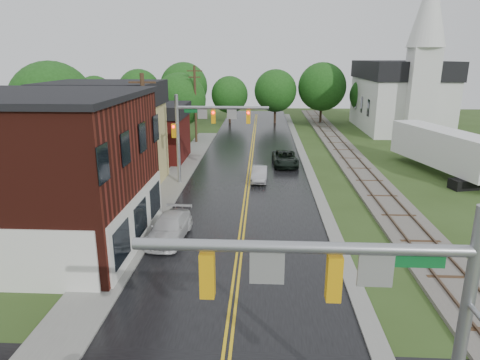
# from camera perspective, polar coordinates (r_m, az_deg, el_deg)

# --- Properties ---
(main_road) EXTENTS (10.00, 90.00, 0.02)m
(main_road) POSITION_cam_1_polar(r_m,az_deg,el_deg) (37.70, 1.21, 0.73)
(main_road) COLOR black
(main_road) RESTS_ON ground
(curb_right) EXTENTS (0.80, 70.00, 0.12)m
(curb_right) POSITION_cam_1_polar(r_m,az_deg,el_deg) (42.74, 8.69, 2.41)
(curb_right) COLOR gray
(curb_right) RESTS_ON ground
(sidewalk_left) EXTENTS (2.40, 50.00, 0.12)m
(sidewalk_left) POSITION_cam_1_polar(r_m,az_deg,el_deg) (33.71, -9.67, -1.40)
(sidewalk_left) COLOR gray
(sidewalk_left) RESTS_ON ground
(brick_building) EXTENTS (14.30, 10.30, 8.30)m
(brick_building) POSITION_cam_1_polar(r_m,az_deg,el_deg) (25.98, -28.69, 1.01)
(brick_building) COLOR #42150E
(brick_building) RESTS_ON ground
(yellow_house) EXTENTS (8.00, 7.00, 6.40)m
(yellow_house) POSITION_cam_1_polar(r_m,az_deg,el_deg) (35.20, -17.24, 4.24)
(yellow_house) COLOR tan
(yellow_house) RESTS_ON ground
(darkred_building) EXTENTS (7.00, 6.00, 4.40)m
(darkred_building) POSITION_cam_1_polar(r_m,az_deg,el_deg) (43.51, -11.89, 5.46)
(darkred_building) COLOR #3F0F0C
(darkred_building) RESTS_ON ground
(church) EXTENTS (10.40, 18.40, 20.00)m
(church) POSITION_cam_1_polar(r_m,az_deg,el_deg) (63.08, 20.87, 11.36)
(church) COLOR silver
(church) RESTS_ON ground
(railroad) EXTENTS (3.20, 80.00, 0.30)m
(railroad) POSITION_cam_1_polar(r_m,az_deg,el_deg) (43.41, 14.76, 2.42)
(railroad) COLOR #59544C
(railroad) RESTS_ON ground
(traffic_signal_near) EXTENTS (7.34, 0.30, 7.20)m
(traffic_signal_near) POSITION_cam_1_polar(r_m,az_deg,el_deg) (10.04, 16.62, -15.18)
(traffic_signal_near) COLOR gray
(traffic_signal_near) RESTS_ON ground
(traffic_signal_far) EXTENTS (7.34, 0.43, 7.20)m
(traffic_signal_far) POSITION_cam_1_polar(r_m,az_deg,el_deg) (34.01, -4.81, 7.55)
(traffic_signal_far) COLOR gray
(traffic_signal_far) RESTS_ON ground
(utility_pole_b) EXTENTS (1.80, 0.28, 9.00)m
(utility_pole_b) POSITION_cam_1_polar(r_m,az_deg,el_deg) (29.89, -12.47, 5.53)
(utility_pole_b) COLOR #382616
(utility_pole_b) RESTS_ON ground
(utility_pole_c) EXTENTS (1.80, 0.28, 9.00)m
(utility_pole_c) POSITION_cam_1_polar(r_m,az_deg,el_deg) (51.22, -5.98, 10.16)
(utility_pole_c) COLOR #382616
(utility_pole_c) RESTS_ON ground
(tree_left_b) EXTENTS (7.60, 7.60, 9.69)m
(tree_left_b) POSITION_cam_1_polar(r_m,az_deg,el_deg) (42.89, -23.55, 9.08)
(tree_left_b) COLOR black
(tree_left_b) RESTS_ON ground
(tree_left_c) EXTENTS (6.00, 6.00, 7.65)m
(tree_left_c) POSITION_cam_1_polar(r_m,az_deg,el_deg) (48.90, -15.01, 9.16)
(tree_left_c) COLOR black
(tree_left_c) RESTS_ON ground
(tree_left_e) EXTENTS (6.40, 6.40, 8.16)m
(tree_left_e) POSITION_cam_1_polar(r_m,az_deg,el_deg) (53.42, -7.87, 10.44)
(tree_left_e) COLOR black
(tree_left_e) RESTS_ON ground
(suv_dark) EXTENTS (2.49, 5.03, 1.37)m
(suv_dark) POSITION_cam_1_polar(r_m,az_deg,el_deg) (40.84, 6.01, 2.86)
(suv_dark) COLOR black
(suv_dark) RESTS_ON ground
(sedan_silver) EXTENTS (1.38, 3.65, 1.19)m
(sedan_silver) POSITION_cam_1_polar(r_m,az_deg,el_deg) (35.67, 2.61, 0.80)
(sedan_silver) COLOR #9E9EA2
(sedan_silver) RESTS_ON ground
(pickup_white) EXTENTS (2.21, 4.78, 1.35)m
(pickup_white) POSITION_cam_1_polar(r_m,az_deg,el_deg) (24.74, -9.37, -6.33)
(pickup_white) COLOR silver
(pickup_white) RESTS_ON ground
(semi_trailer) EXTENTS (5.65, 12.63, 3.89)m
(semi_trailer) POSITION_cam_1_polar(r_m,az_deg,el_deg) (41.46, 25.50, 3.85)
(semi_trailer) COLOR black
(semi_trailer) RESTS_ON ground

